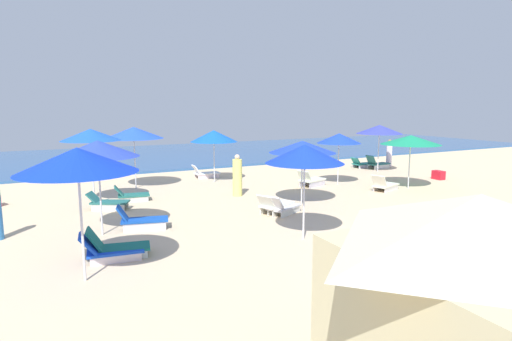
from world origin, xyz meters
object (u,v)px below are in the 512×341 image
(umbrella_8, at_px, (77,160))
(lounge_chair_7_0, at_px, (141,220))
(lounge_chair_2_1, at_px, (131,195))
(lounge_chair_9_0, at_px, (275,205))
(lounge_chair_8_1, at_px, (110,250))
(umbrella_1, at_px, (305,154))
(lounge_chair_5_0, at_px, (311,180))
(umbrella_0, at_px, (379,129))
(umbrella_7, at_px, (98,149))
(lounge_chair_2_0, at_px, (107,202))
(beachgoer_2, at_px, (237,177))
(umbrella_5, at_px, (339,138))
(lounge_chair_9_1, at_px, (282,207))
(umbrella_6, at_px, (214,136))
(umbrella_9, at_px, (302,147))
(lounge_chair_0_1, at_px, (377,164))
(lounge_chair_0_0, at_px, (363,164))
(lounge_chair_8_0, at_px, (116,247))
(lounge_chair_6_0, at_px, (205,173))
(lounge_chair_4_0, at_px, (384,185))
(umbrella_2, at_px, (91,135))
(umbrella_4, at_px, (411,140))
(cooler_box_0, at_px, (438,175))
(beach_ball_1, at_px, (414,237))
(beachgoer_0, at_px, (389,154))
(umbrella_3, at_px, (134,133))

(umbrella_8, bearing_deg, lounge_chair_7_0, 60.14)
(lounge_chair_2_1, distance_m, lounge_chair_9_0, 5.58)
(lounge_chair_8_1, relative_size, lounge_chair_9_0, 0.98)
(umbrella_1, distance_m, lounge_chair_5_0, 7.68)
(umbrella_8, bearing_deg, umbrella_0, 27.67)
(umbrella_1, relative_size, umbrella_7, 0.97)
(lounge_chair_2_0, xyz_separation_m, beachgoer_2, (4.87, -0.03, 0.51))
(umbrella_5, xyz_separation_m, lounge_chair_9_1, (-4.88, -3.34, -1.83))
(umbrella_6, bearing_deg, umbrella_9, -78.25)
(lounge_chair_0_1, height_order, umbrella_8, umbrella_8)
(umbrella_6, bearing_deg, lounge_chair_5_0, -42.02)
(lounge_chair_0_0, relative_size, umbrella_6, 0.60)
(umbrella_6, xyz_separation_m, lounge_chair_8_0, (-5.66, -8.14, -1.88))
(umbrella_8, xyz_separation_m, lounge_chair_8_1, (0.63, 0.98, -2.24))
(umbrella_0, xyz_separation_m, umbrella_1, (-9.86, -7.80, 0.04))
(lounge_chair_6_0, height_order, umbrella_7, umbrella_7)
(beachgoer_2, bearing_deg, umbrella_1, 146.80)
(lounge_chair_6_0, relative_size, lounge_chair_7_0, 0.88)
(lounge_chair_4_0, bearing_deg, lounge_chair_0_1, -59.73)
(umbrella_6, distance_m, umbrella_8, 11.28)
(umbrella_2, bearing_deg, umbrella_0, 4.07)
(lounge_chair_5_0, relative_size, beachgoer_2, 0.88)
(lounge_chair_0_1, xyz_separation_m, umbrella_6, (-9.59, 0.38, 1.85))
(umbrella_1, relative_size, lounge_chair_8_0, 1.69)
(lounge_chair_0_0, height_order, lounge_chair_8_1, lounge_chair_8_1)
(umbrella_4, height_order, cooler_box_0, umbrella_4)
(lounge_chair_8_0, bearing_deg, umbrella_9, -58.59)
(beach_ball_1, bearing_deg, lounge_chair_9_1, 112.42)
(umbrella_1, height_order, lounge_chair_4_0, umbrella_1)
(lounge_chair_9_0, relative_size, beachgoer_0, 0.96)
(lounge_chair_0_1, height_order, umbrella_9, umbrella_9)
(umbrella_4, relative_size, umbrella_5, 1.08)
(lounge_chair_2_1, distance_m, cooler_box_0, 14.18)
(umbrella_3, relative_size, umbrella_8, 0.96)
(umbrella_1, relative_size, lounge_chair_6_0, 1.91)
(lounge_chair_0_0, xyz_separation_m, beachgoer_0, (1.63, -0.36, 0.52))
(lounge_chair_7_0, bearing_deg, lounge_chair_8_0, 167.69)
(lounge_chair_7_0, height_order, umbrella_8, umbrella_8)
(lounge_chair_2_1, xyz_separation_m, cooler_box_0, (14.04, -2.00, -0.02))
(lounge_chair_5_0, distance_m, lounge_chair_8_0, 10.36)
(cooler_box_0, relative_size, beach_ball_1, 2.14)
(lounge_chair_0_0, relative_size, umbrella_8, 0.53)
(lounge_chair_0_0, bearing_deg, beach_ball_1, 143.82)
(umbrella_0, height_order, lounge_chair_0_1, umbrella_0)
(lounge_chair_0_0, xyz_separation_m, umbrella_3, (-12.73, -0.25, 2.16))
(umbrella_0, distance_m, lounge_chair_9_1, 10.69)
(lounge_chair_5_0, bearing_deg, lounge_chair_8_1, 101.15)
(lounge_chair_0_0, bearing_deg, cooler_box_0, -172.77)
(umbrella_7, distance_m, cooler_box_0, 15.80)
(umbrella_7, height_order, lounge_chair_9_1, umbrella_7)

